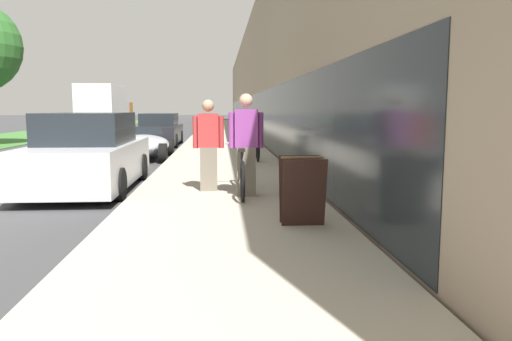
# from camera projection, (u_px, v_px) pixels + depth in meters

# --- Properties ---
(sidewalk_slab) EXTENTS (3.31, 70.00, 0.14)m
(sidewalk_slab) POSITION_uv_depth(u_px,v_px,m) (222.00, 137.00, 27.22)
(sidewalk_slab) COLOR #B2AA99
(sidewalk_slab) RESTS_ON ground
(storefront_facade) EXTENTS (10.01, 70.00, 6.94)m
(storefront_facade) POSITION_uv_depth(u_px,v_px,m) (316.00, 82.00, 35.18)
(storefront_facade) COLOR gray
(storefront_facade) RESTS_ON ground
(lawn_strip) EXTENTS (5.17, 70.00, 0.03)m
(lawn_strip) POSITION_uv_depth(u_px,v_px,m) (34.00, 135.00, 30.38)
(lawn_strip) COLOR #3D7533
(lawn_strip) RESTS_ON ground
(tandem_bicycle) EXTENTS (0.52, 2.52, 0.85)m
(tandem_bicycle) POSITION_uv_depth(u_px,v_px,m) (240.00, 172.00, 8.98)
(tandem_bicycle) COLOR black
(tandem_bicycle) RESTS_ON sidewalk_slab
(person_rider) EXTENTS (0.60, 0.23, 1.76)m
(person_rider) POSITION_uv_depth(u_px,v_px,m) (246.00, 145.00, 8.60)
(person_rider) COLOR #756B5B
(person_rider) RESTS_ON sidewalk_slab
(person_bystander) EXTENTS (0.57, 0.22, 1.67)m
(person_bystander) POSITION_uv_depth(u_px,v_px,m) (208.00, 145.00, 9.13)
(person_bystander) COLOR #756B5B
(person_bystander) RESTS_ON sidewalk_slab
(bike_rack_hoop) EXTENTS (0.05, 0.60, 0.84)m
(bike_rack_hoop) POSITION_uv_depth(u_px,v_px,m) (254.00, 146.00, 13.31)
(bike_rack_hoop) COLOR #4C4C51
(bike_rack_hoop) RESTS_ON sidewalk_slab
(cruiser_bike_nearest) EXTENTS (0.52, 1.83, 0.96)m
(cruiser_bike_nearest) POSITION_uv_depth(u_px,v_px,m) (257.00, 146.00, 14.66)
(cruiser_bike_nearest) COLOR black
(cruiser_bike_nearest) RESTS_ON sidewalk_slab
(sandwich_board_sign) EXTENTS (0.56, 0.56, 0.90)m
(sandwich_board_sign) POSITION_uv_depth(u_px,v_px,m) (302.00, 190.00, 6.53)
(sandwich_board_sign) COLOR #331E19
(sandwich_board_sign) RESTS_ON sidewalk_slab
(parked_sedan_curbside) EXTENTS (1.90, 4.36, 1.56)m
(parked_sedan_curbside) POSITION_uv_depth(u_px,v_px,m) (88.00, 155.00, 10.09)
(parked_sedan_curbside) COLOR silver
(parked_sedan_curbside) RESTS_ON ground
(vintage_roadster_curbside) EXTENTS (1.85, 3.88, 1.04)m
(vintage_roadster_curbside) POSITION_uv_depth(u_px,v_px,m) (141.00, 145.00, 16.01)
(vintage_roadster_curbside) COLOR silver
(vintage_roadster_curbside) RESTS_ON ground
(parked_sedan_far) EXTENTS (1.79, 4.63, 1.42)m
(parked_sedan_far) POSITION_uv_depth(u_px,v_px,m) (160.00, 131.00, 21.81)
(parked_sedan_far) COLOR black
(parked_sedan_far) RESTS_ON ground
(moving_truck) EXTENTS (2.19, 7.22, 2.99)m
(moving_truck) POSITION_uv_depth(u_px,v_px,m) (106.00, 110.00, 30.85)
(moving_truck) COLOR orange
(moving_truck) RESTS_ON ground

